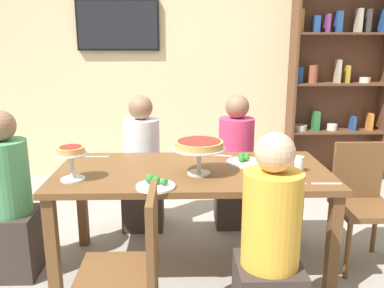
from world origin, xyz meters
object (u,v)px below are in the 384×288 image
at_px(diner_far_left, 143,172).
at_px(deep_dish_pizza_stand, 199,147).
at_px(personal_pizza_stand, 71,156).
at_px(beer_glass_amber_short, 276,148).
at_px(diner_far_right, 235,170).
at_px(cutlery_knife_far, 220,155).
at_px(chair_near_left, 131,265).
at_px(diner_head_west, 10,207).
at_px(television, 118,25).
at_px(salad_plate_near_diner, 245,161).
at_px(water_glass_clear_near, 299,164).
at_px(chair_head_east, 362,198).
at_px(diner_near_right, 270,256).
at_px(beer_glass_amber_tall, 266,168).
at_px(cutlery_fork_near, 327,184).
at_px(dining_table, 192,181).
at_px(salad_plate_far_diner, 155,184).
at_px(cutlery_knife_near, 97,157).
at_px(cutlery_fork_far, 291,182).
at_px(water_glass_clear_far, 286,165).
at_px(bookshelf, 337,81).

height_order(diner_far_left, deep_dish_pizza_stand, diner_far_left).
xyz_separation_m(personal_pizza_stand, beer_glass_amber_short, (1.37, 0.48, -0.08)).
distance_m(deep_dish_pizza_stand, beer_glass_amber_short, 0.71).
relative_size(diner_far_right, cutlery_knife_far, 6.39).
height_order(chair_near_left, deep_dish_pizza_stand, deep_dish_pizza_stand).
distance_m(diner_head_west, diner_far_left, 1.10).
xyz_separation_m(television, salad_plate_near_diner, (1.14, -1.97, -1.00)).
bearing_deg(personal_pizza_stand, diner_head_west, 159.91).
bearing_deg(water_glass_clear_near, chair_head_east, 16.83).
relative_size(diner_near_right, diner_head_west, 1.00).
bearing_deg(cutlery_knife_far, diner_near_right, 114.51).
height_order(chair_head_east, beer_glass_amber_tall, beer_glass_amber_tall).
bearing_deg(cutlery_fork_near, dining_table, 160.85).
bearing_deg(personal_pizza_stand, salad_plate_far_diner, -15.08).
distance_m(personal_pizza_stand, beer_glass_amber_tall, 1.20).
relative_size(diner_head_west, cutlery_knife_far, 6.39).
bearing_deg(television, diner_near_right, -67.85).
bearing_deg(television, chair_head_east, -45.48).
height_order(dining_table, personal_pizza_stand, personal_pizza_stand).
bearing_deg(cutlery_knife_near, cutlery_fork_near, 158.52).
bearing_deg(salad_plate_near_diner, personal_pizza_stand, -163.37).
height_order(diner_head_west, cutlery_fork_far, diner_head_west).
distance_m(chair_head_east, beer_glass_amber_short, 0.70).
relative_size(deep_dish_pizza_stand, beer_glass_amber_tall, 2.49).
bearing_deg(cutlery_fork_near, deep_dish_pizza_stand, 166.56).
bearing_deg(dining_table, cutlery_knife_near, 155.27).
bearing_deg(diner_far_right, cutlery_fork_near, 21.14).
bearing_deg(beer_glass_amber_short, dining_table, -156.09).
xyz_separation_m(diner_head_west, cutlery_knife_far, (1.45, 0.35, 0.25)).
height_order(dining_table, water_glass_clear_far, water_glass_clear_far).
bearing_deg(cutlery_knife_near, bookshelf, -143.42).
height_order(television, personal_pizza_stand, television).
height_order(dining_table, cutlery_fork_near, cutlery_fork_near).
bearing_deg(dining_table, deep_dish_pizza_stand, -68.78).
xyz_separation_m(television, diner_head_west, (-0.47, -2.13, -1.26)).
relative_size(dining_table, water_glass_clear_far, 18.65).
relative_size(television, beer_glass_amber_short, 6.55).
bearing_deg(beer_glass_amber_tall, chair_head_east, 20.89).
bearing_deg(television, deep_dish_pizza_stand, -69.92).
relative_size(diner_far_right, diner_head_west, 1.00).
distance_m(diner_head_west, water_glass_clear_near, 1.96).
bearing_deg(salad_plate_far_diner, chair_head_east, 16.37).
bearing_deg(chair_near_left, personal_pizza_stand, 36.20).
relative_size(dining_table, beer_glass_amber_short, 13.00).
xyz_separation_m(television, personal_pizza_stand, (0.02, -2.31, -0.86)).
distance_m(dining_table, bookshelf, 2.69).
distance_m(bookshelf, water_glass_clear_far, 2.39).
xyz_separation_m(diner_far_right, cutlery_knife_near, (-1.10, -0.41, 0.25)).
distance_m(diner_far_right, chair_near_left, 1.67).
relative_size(television, salad_plate_far_diner, 3.96).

